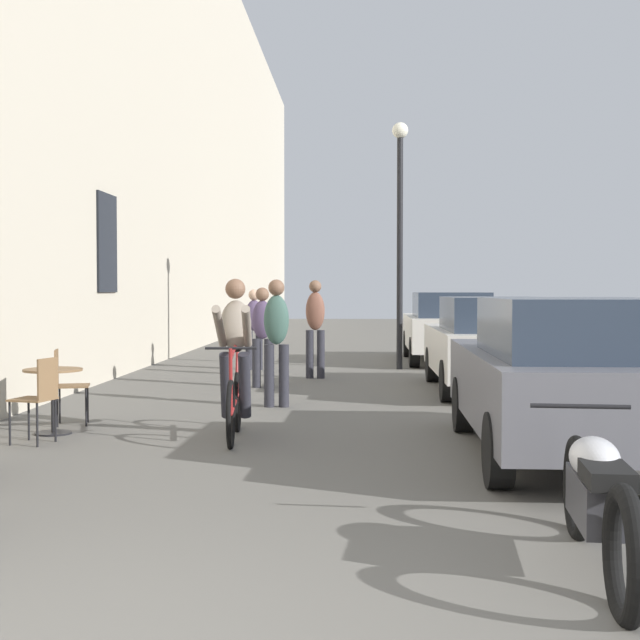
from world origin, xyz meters
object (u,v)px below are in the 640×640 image
Objects in this scene: pedestrian_furthest at (254,325)px; street_lamp at (400,213)px; pedestrian_near at (276,335)px; pedestrian_mid at (262,331)px; parked_car_nearest at (566,376)px; cafe_chair_far_toward_street at (66,381)px; parked_car_second at (491,343)px; pedestrian_far at (315,323)px; parked_car_third at (449,326)px; cyclist_on_bicycle at (235,362)px; cafe_chair_far_toward_wall at (39,394)px; parked_motorcycle at (598,500)px; cafe_table_far at (53,387)px.

pedestrian_furthest is 3.64m from street_lamp.
pedestrian_near is 2.39m from pedestrian_mid.
pedestrian_near reaches higher than parked_car_nearest.
cafe_chair_far_toward_street is 7.31m from pedestrian_furthest.
pedestrian_furthest is 0.38× the size of parked_car_second.
parked_car_third is (2.74, 3.56, -0.20)m from pedestrian_far.
cyclist_on_bicycle is 2.43m from pedestrian_near.
pedestrian_near is 3.87m from pedestrian_far.
pedestrian_near is 5.58m from pedestrian_furthest.
pedestrian_furthest is 4.47m from parked_car_third.
cafe_chair_far_toward_street is at bearing -115.65° from pedestrian_far.
parked_car_third is at bearing 59.31° from cafe_chair_far_toward_street.
street_lamp reaches higher than parked_car_nearest.
cafe_chair_far_toward_wall is 11.62m from parked_car_third.
cyclist_on_bicycle is at bearing 121.35° from parked_motorcycle.
street_lamp is at bearing 60.13° from cafe_chair_far_toward_street.
pedestrian_far reaches higher than cafe_table_far.
parked_car_second is at bearing -89.14° from parked_car_third.
cafe_table_far is at bearing -99.38° from pedestrian_furthest.
street_lamp reaches higher than cyclist_on_bicycle.
pedestrian_near is at bearing 35.86° from cafe_chair_far_toward_street.
cafe_chair_far_toward_wall is 7.19m from parked_car_second.
pedestrian_furthest is at bearing 79.23° from cafe_chair_far_toward_street.
pedestrian_near is 8.03m from parked_car_third.
cafe_chair_far_toward_street is 2.25m from cyclist_on_bicycle.
pedestrian_near is 3.68m from parked_car_second.
cafe_table_far is at bearing 96.71° from cafe_chair_far_toward_wall.
street_lamp is 1.13× the size of parked_car_third.
parked_car_nearest reaches higher than parked_motorcycle.
parked_car_nearest is at bearing -65.99° from pedestrian_furthest.
pedestrian_near is 0.98× the size of pedestrian_far.
cyclist_on_bicycle is 3.46m from parked_car_nearest.
cyclist_on_bicycle is 5.46m from parked_car_second.
parked_motorcycle is at bearing -94.56° from parked_car_second.
cafe_chair_far_toward_wall is (0.07, -0.63, -0.00)m from cafe_table_far.
cafe_chair_far_toward_street is at bearing 132.95° from parked_motorcycle.
pedestrian_furthest is 0.33× the size of street_lamp.
pedestrian_near is at bearing 130.95° from parked_car_nearest.
pedestrian_mid reaches higher than cafe_chair_far_toward_street.
cafe_chair_far_toward_street is at bearing 96.60° from cafe_table_far.
pedestrian_mid is 6.18m from parked_car_third.
parked_car_second is 0.96× the size of parked_car_third.
cafe_table_far is 0.44× the size of pedestrian_mid.
cafe_table_far is at bearing 167.24° from parked_car_nearest.
cafe_chair_far_toward_wall is at bearing -164.83° from cyclist_on_bicycle.
parked_car_second is at bearing 32.95° from cafe_chair_far_toward_street.
street_lamp reaches higher than pedestrian_mid.
cyclist_on_bicycle is (1.96, 0.53, 0.29)m from cafe_chair_far_toward_wall.
parked_car_nearest is (2.72, -7.38, -0.21)m from pedestrian_far.
pedestrian_mid is 3.19m from pedestrian_furthest.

